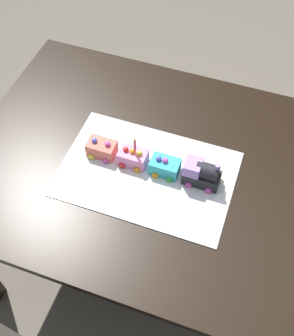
{
  "coord_description": "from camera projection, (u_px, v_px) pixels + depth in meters",
  "views": [
    {
      "loc": [
        -0.26,
        0.86,
        1.97
      ],
      "look_at": [
        0.03,
        0.05,
        0.77
      ],
      "focal_mm": 45.98,
      "sensor_mm": 36.0,
      "label": 1
    }
  ],
  "objects": [
    {
      "name": "cake_board",
      "position": [
        147.0,
        173.0,
        1.5
      ],
      "size": [
        0.6,
        0.4,
        0.0
      ],
      "primitive_type": "cube",
      "color": "silver",
      "rests_on": "dining_table"
    },
    {
      "name": "cake_car_tanker_bubblegum",
      "position": [
        133.0,
        157.0,
        1.5
      ],
      "size": [
        0.1,
        0.08,
        0.07
      ],
      "color": "pink",
      "rests_on": "cake_board"
    },
    {
      "name": "cake_car_flatbed_turquoise",
      "position": [
        165.0,
        166.0,
        1.48
      ],
      "size": [
        0.1,
        0.08,
        0.07
      ],
      "color": "#38B7C6",
      "rests_on": "cake_board"
    },
    {
      "name": "ground_plane",
      "position": [
        156.0,
        254.0,
        2.12
      ],
      "size": [
        8.0,
        8.0,
        0.0
      ],
      "primitive_type": "plane",
      "color": "#6B6054"
    },
    {
      "name": "cake_locomotive",
      "position": [
        202.0,
        174.0,
        1.44
      ],
      "size": [
        0.14,
        0.08,
        0.12
      ],
      "color": "#232328",
      "rests_on": "cake_board"
    },
    {
      "name": "dining_table",
      "position": [
        159.0,
        183.0,
        1.61
      ],
      "size": [
        1.4,
        1.0,
        0.74
      ],
      "color": "black",
      "rests_on": "ground"
    },
    {
      "name": "birthday_candle",
      "position": [
        135.0,
        145.0,
        1.44
      ],
      "size": [
        0.01,
        0.01,
        0.06
      ],
      "color": "#F24C59",
      "rests_on": "cake_car_tanker_bubblegum"
    },
    {
      "name": "cake_car_caboose_coral",
      "position": [
        102.0,
        148.0,
        1.53
      ],
      "size": [
        0.1,
        0.08,
        0.07
      ],
      "color": "#F27260",
      "rests_on": "cake_board"
    }
  ]
}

